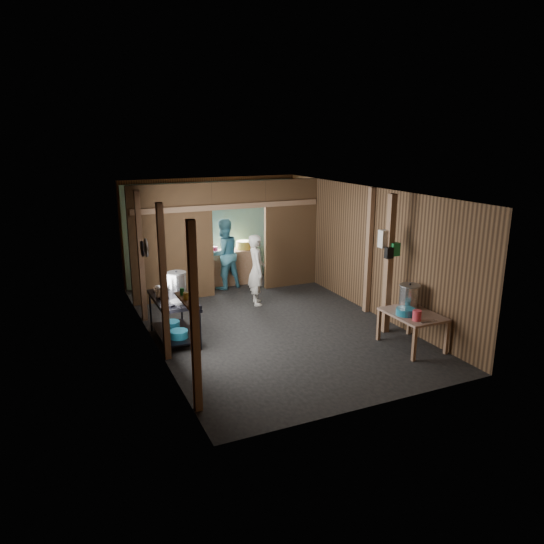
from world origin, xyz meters
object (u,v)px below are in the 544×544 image
gas_range (174,319)px  stove_pot_large (177,282)px  prep_table (412,330)px  cook (257,270)px  pink_bucket (417,315)px  yellow_tub (244,245)px  stock_pot (409,297)px

gas_range → stove_pot_large: bearing=66.7°
prep_table → cook: bearing=115.4°
pink_bucket → cook: (-1.39, 3.59, 0.07)m
gas_range → cook: 2.53m
stove_pot_large → cook: (1.98, 0.90, -0.20)m
gas_range → yellow_tub: size_ratio=3.73×
stove_pot_large → pink_bucket: 4.32m
gas_range → stove_pot_large: 0.71m
gas_range → pink_bucket: size_ratio=7.95×
prep_table → stock_pot: size_ratio=2.37×
prep_table → stove_pot_large: (-3.54, 2.39, 0.67)m
cook → stove_pot_large: bearing=126.5°
pink_bucket → yellow_tub: (-1.02, 5.33, 0.25)m
gas_range → pink_bucket: gas_range is taller
prep_table → yellow_tub: (-1.19, 5.04, 0.64)m
stove_pot_large → pink_bucket: stove_pot_large is taller
prep_table → pink_bucket: size_ratio=6.04×
prep_table → pink_bucket: pink_bucket is taller
pink_bucket → yellow_tub: bearing=100.8°
stock_pot → yellow_tub: size_ratio=1.19×
yellow_tub → pink_bucket: bearing=-79.2°
stove_pot_large → yellow_tub: 3.54m
pink_bucket → stock_pot: bearing=62.6°
yellow_tub → cook: 1.79m
yellow_tub → prep_table: bearing=-76.7°
prep_table → stock_pot: bearing=65.3°
stove_pot_large → yellow_tub: bearing=48.3°
gas_range → yellow_tub: yellow_tub is taller
prep_table → stock_pot: stock_pot is taller
stock_pot → cook: 3.45m
yellow_tub → stock_pot: bearing=-74.4°
stock_pot → yellow_tub: yellow_tub is taller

